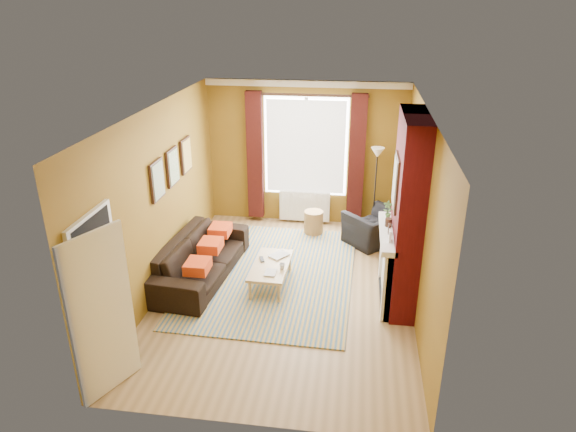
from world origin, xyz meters
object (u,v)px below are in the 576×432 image
Objects in this scene: coffee_table at (271,266)px; wicker_stool at (314,222)px; floor_lamp at (377,166)px; armchair at (375,228)px; sofa at (201,258)px.

wicker_stool reaches higher than coffee_table.
wicker_stool is 1.59m from floor_lamp.
armchair is at bearing 48.30° from coffee_table.
wicker_stool is at bearing -57.35° from armchair.
coffee_table is 0.66× the size of floor_lamp.
sofa is at bearing -142.51° from floor_lamp.
wicker_stool is at bearing -168.80° from floor_lamp.
sofa is at bearing -13.60° from armchair.
floor_lamp reaches higher than armchair.
coffee_table is 2.07m from wicker_stool.
armchair is 0.57× the size of floor_lamp.
sofa is at bearing 176.04° from coffee_table.
sofa is 2.08× the size of coffee_table.
armchair is 2.38m from coffee_table.
floor_lamp is at bearing -47.04° from sofa.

